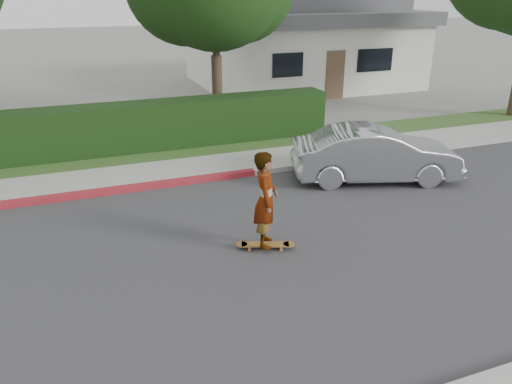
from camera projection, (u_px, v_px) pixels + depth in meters
ground at (280, 252)px, 9.50m from camera, size 120.00×120.00×0.00m
road at (280, 252)px, 9.50m from camera, size 60.00×8.00×0.01m
curb_far at (218, 177)px, 13.02m from camera, size 60.00×0.20×0.15m
curb_red_section at (8, 204)px, 11.38m from camera, size 12.00×0.21×0.15m
sidewalk_far at (208, 167)px, 13.80m from camera, size 60.00×1.60×0.12m
planting_strip at (194, 151)px, 15.19m from camera, size 60.00×1.60×0.10m
hedge at (87, 133)px, 14.45m from camera, size 15.00×1.00×1.50m
house at (301, 41)px, 25.14m from camera, size 10.60×8.60×4.30m
skateboard at (265, 245)px, 9.57m from camera, size 1.14×0.60×0.10m
skateboarder at (266, 200)px, 9.21m from camera, size 0.67×0.79×1.85m
car_silver at (375, 154)px, 12.78m from camera, size 4.48×2.69×1.39m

